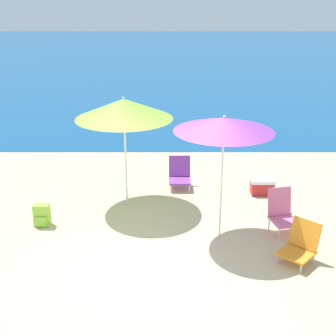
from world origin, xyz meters
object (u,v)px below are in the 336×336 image
object	(u,v)px
beach_chair_pink	(280,211)
beach_chair_orange	(298,244)
cooler_box	(260,186)
beach_umbrella_purple	(222,125)
beach_umbrella_lime	(122,109)
beach_chair_purple	(178,174)
water_bottle	(286,208)
backpack_lime	(40,216)

from	to	relation	value
beach_chair_pink	beach_chair_orange	bearing A→B (deg)	-98.97
beach_chair_orange	cooler_box	distance (m)	2.61
beach_umbrella_purple	cooler_box	xyz separation A→B (m)	(1.08, 1.76, -1.83)
beach_umbrella_lime	beach_chair_purple	distance (m)	2.13
beach_umbrella_purple	water_bottle	world-z (taller)	beach_umbrella_purple
beach_umbrella_lime	cooler_box	world-z (taller)	beach_umbrella_lime
beach_chair_orange	cooler_box	world-z (taller)	beach_chair_orange
beach_umbrella_purple	beach_chair_pink	xyz separation A→B (m)	(1.09, 0.12, -1.60)
cooler_box	beach_umbrella_lime	bearing A→B (deg)	-170.94
beach_chair_pink	cooler_box	world-z (taller)	beach_chair_pink
cooler_box	backpack_lime	bearing A→B (deg)	-161.63
water_bottle	beach_chair_purple	bearing A→B (deg)	147.95
beach_chair_purple	water_bottle	xyz separation A→B (m)	(2.07, -1.29, -0.22)
beach_umbrella_purple	cooler_box	world-z (taller)	beach_umbrella_purple
beach_umbrella_lime	backpack_lime	bearing A→B (deg)	-146.44
beach_chair_pink	backpack_lime	world-z (taller)	beach_chair_pink
beach_chair_orange	beach_chair_pink	size ratio (longest dim) A/B	0.94
beach_umbrella_lime	water_bottle	size ratio (longest dim) A/B	10.05
beach_chair_pink	beach_umbrella_lime	bearing A→B (deg)	143.34
beach_umbrella_purple	cooler_box	bearing A→B (deg)	58.50
cooler_box	beach_chair_pink	bearing A→B (deg)	-89.39
beach_chair_purple	beach_chair_orange	bearing A→B (deg)	-59.08
beach_chair_pink	water_bottle	xyz separation A→B (m)	(0.32, 0.74, -0.31)
beach_chair_purple	backpack_lime	bearing A→B (deg)	-144.87
beach_umbrella_lime	backpack_lime	xyz separation A→B (m)	(-1.46, -0.97, -1.74)
beach_umbrella_lime	water_bottle	bearing A→B (deg)	-8.15
backpack_lime	beach_chair_pink	bearing A→B (deg)	-2.99
beach_umbrella_purple	beach_chair_orange	xyz separation A→B (m)	(1.17, -0.85, -1.70)
water_bottle	beach_chair_orange	bearing A→B (deg)	-98.15
beach_umbrella_purple	beach_chair_pink	size ratio (longest dim) A/B	2.73
beach_chair_pink	cooler_box	bearing A→B (deg)	76.87
beach_umbrella_purple	backpack_lime	size ratio (longest dim) A/B	5.23
beach_chair_purple	water_bottle	bearing A→B (deg)	-32.42
beach_umbrella_purple	backpack_lime	world-z (taller)	beach_umbrella_purple
beach_chair_purple	cooler_box	size ratio (longest dim) A/B	1.37
beach_chair_pink	water_bottle	size ratio (longest dim) A/B	3.65
beach_umbrella_lime	beach_umbrella_purple	world-z (taller)	beach_umbrella_lime
beach_umbrella_purple	water_bottle	size ratio (longest dim) A/B	9.96
beach_chair_purple	backpack_lime	size ratio (longest dim) A/B	1.60
beach_chair_purple	cooler_box	distance (m)	1.78
beach_umbrella_lime	cooler_box	bearing A→B (deg)	9.06
water_bottle	beach_chair_pink	bearing A→B (deg)	-113.60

